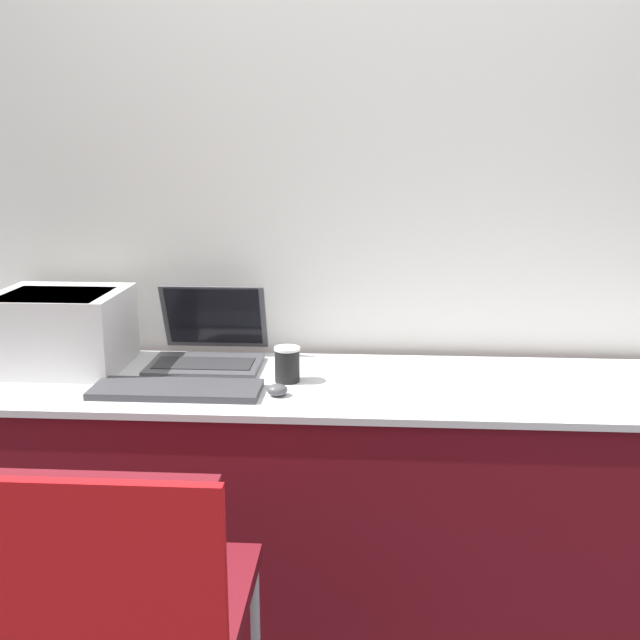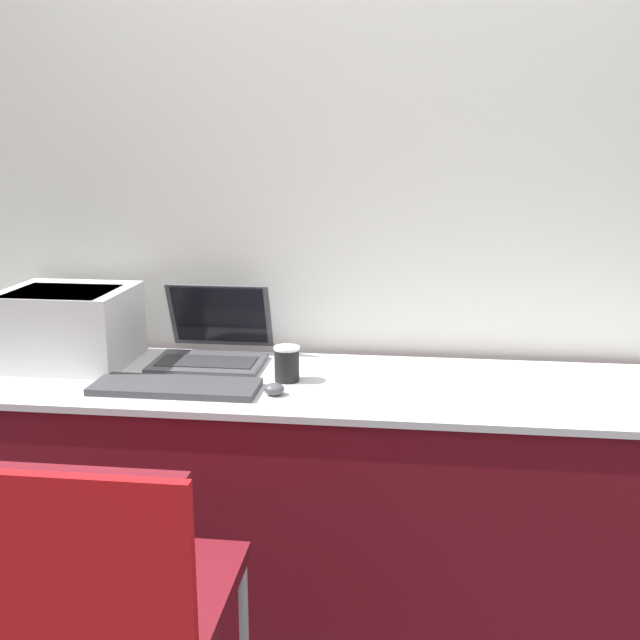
# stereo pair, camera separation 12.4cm
# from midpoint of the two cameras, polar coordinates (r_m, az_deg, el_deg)

# --- Properties ---
(wall_back) EXTENTS (8.00, 0.05, 2.60)m
(wall_back) POSITION_cam_midpoint_polar(r_m,az_deg,el_deg) (2.46, 2.75, 10.56)
(wall_back) COLOR silver
(wall_back) RESTS_ON ground_plane
(table) EXTENTS (2.59, 0.59, 0.73)m
(table) POSITION_cam_midpoint_polar(r_m,az_deg,el_deg) (2.34, 2.32, -13.35)
(table) COLOR maroon
(table) RESTS_ON ground_plane
(printer) EXTENTS (0.38, 0.33, 0.24)m
(printer) POSITION_cam_midpoint_polar(r_m,az_deg,el_deg) (2.47, -20.50, -0.51)
(printer) COLOR silver
(printer) RESTS_ON table
(laptop_left) EXTENTS (0.34, 0.33, 0.24)m
(laptop_left) POSITION_cam_midpoint_polar(r_m,az_deg,el_deg) (2.42, -9.97, -2.04)
(laptop_left) COLOR #4C4C51
(laptop_left) RESTS_ON table
(external_keyboard) EXTENTS (0.47, 0.17, 0.02)m
(external_keyboard) POSITION_cam_midpoint_polar(r_m,az_deg,el_deg) (2.16, -12.51, -5.21)
(external_keyboard) COLOR #3D3D42
(external_keyboard) RESTS_ON table
(coffee_cup) EXTENTS (0.08, 0.08, 0.10)m
(coffee_cup) POSITION_cam_midpoint_polar(r_m,az_deg,el_deg) (2.20, -4.13, -3.40)
(coffee_cup) COLOR black
(coffee_cup) RESTS_ON table
(mouse) EXTENTS (0.06, 0.05, 0.03)m
(mouse) POSITION_cam_midpoint_polar(r_m,az_deg,el_deg) (2.09, -4.98, -5.35)
(mouse) COLOR #4C4C51
(mouse) RESTS_ON table
(chair) EXTENTS (0.46, 0.50, 0.87)m
(chair) POSITION_cam_midpoint_polar(r_m,az_deg,el_deg) (1.62, -17.00, -19.91)
(chair) COLOR maroon
(chair) RESTS_ON ground_plane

